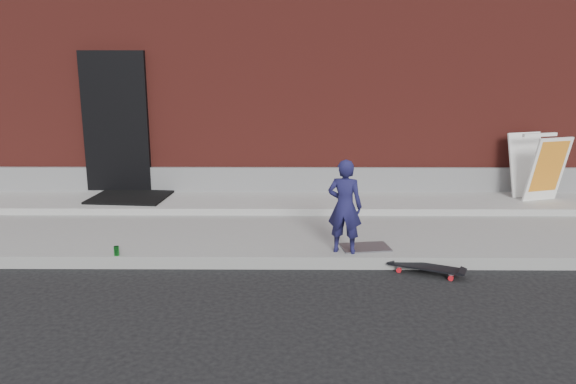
{
  "coord_description": "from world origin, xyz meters",
  "views": [
    {
      "loc": [
        0.26,
        -6.13,
        2.35
      ],
      "look_at": [
        0.21,
        0.8,
        0.74
      ],
      "focal_mm": 35.0,
      "sensor_mm": 36.0,
      "label": 1
    }
  ],
  "objects_px": {
    "child": "(345,206)",
    "skateboard": "(426,267)",
    "soda_can": "(117,251)",
    "pizza_sign": "(538,166)"
  },
  "relations": [
    {
      "from": "skateboard",
      "to": "child",
      "type": "bearing_deg",
      "value": 160.61
    },
    {
      "from": "pizza_sign",
      "to": "soda_can",
      "type": "distance_m",
      "value": 6.37
    },
    {
      "from": "child",
      "to": "soda_can",
      "type": "height_order",
      "value": "child"
    },
    {
      "from": "child",
      "to": "pizza_sign",
      "type": "xyz_separation_m",
      "value": [
        3.21,
        2.27,
        0.06
      ]
    },
    {
      "from": "child",
      "to": "skateboard",
      "type": "distance_m",
      "value": 1.15
    },
    {
      "from": "pizza_sign",
      "to": "soda_can",
      "type": "bearing_deg",
      "value": -157.55
    },
    {
      "from": "pizza_sign",
      "to": "skateboard",
      "type": "bearing_deg",
      "value": -131.55
    },
    {
      "from": "child",
      "to": "skateboard",
      "type": "relative_size",
      "value": 1.31
    },
    {
      "from": "skateboard",
      "to": "pizza_sign",
      "type": "distance_m",
      "value": 3.53
    },
    {
      "from": "skateboard",
      "to": "soda_can",
      "type": "xyz_separation_m",
      "value": [
        -3.57,
        0.17,
        0.13
      ]
    }
  ]
}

